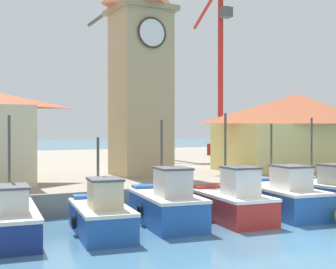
{
  "coord_description": "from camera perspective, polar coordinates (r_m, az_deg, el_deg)",
  "views": [
    {
      "loc": [
        -11.32,
        -11.85,
        3.81
      ],
      "look_at": [
        0.09,
        9.96,
        3.5
      ],
      "focal_mm": 50.0,
      "sensor_mm": 36.0,
      "label": 1
    }
  ],
  "objects": [
    {
      "name": "fishing_boat_left_outer",
      "position": [
        17.14,
        -8.16,
        -9.72
      ],
      "size": [
        2.37,
        4.48,
        3.49
      ],
      "color": "#2356A8",
      "rests_on": "ground"
    },
    {
      "name": "warehouse_right",
      "position": [
        33.81,
        15.62,
        0.51
      ],
      "size": [
        11.73,
        5.43,
        5.19
      ],
      "color": "#E5D17A",
      "rests_on": "quay_wharf"
    },
    {
      "name": "port_crane_far",
      "position": [
        44.97,
        -2.0,
        5.16
      ],
      "size": [
        5.71,
        8.4,
        17.28
      ],
      "color": "#353539",
      "rests_on": "quay_wharf"
    },
    {
      "name": "fishing_boat_mid_right",
      "position": [
        23.25,
        18.39,
        -6.8
      ],
      "size": [
        2.74,
        5.12,
        4.34
      ],
      "color": "#2356A8",
      "rests_on": "ground"
    },
    {
      "name": "quay_wharf",
      "position": [
        41.52,
        -11.74,
        -3.84
      ],
      "size": [
        120.0,
        40.0,
        1.03
      ],
      "primitive_type": "cube",
      "color": "gray",
      "rests_on": "ground"
    },
    {
      "name": "fishing_boat_center",
      "position": [
        21.54,
        13.49,
        -7.4
      ],
      "size": [
        2.72,
        5.44,
        4.04
      ],
      "color": "#2356A8",
      "rests_on": "ground"
    },
    {
      "name": "fishing_boat_mid_left",
      "position": [
        19.67,
        7.83,
        -8.19
      ],
      "size": [
        2.44,
        4.49,
        4.47
      ],
      "color": "#AD2823",
      "rests_on": "ground"
    },
    {
      "name": "ground_plane",
      "position": [
        16.82,
        16.03,
        -12.4
      ],
      "size": [
        300.0,
        300.0,
        0.0
      ],
      "primitive_type": "plane",
      "color": "teal"
    },
    {
      "name": "fishing_boat_left_inner",
      "position": [
        18.64,
        -0.17,
        -8.58
      ],
      "size": [
        2.56,
        4.74,
        4.17
      ],
      "color": "#2356A8",
      "rests_on": "ground"
    },
    {
      "name": "clock_tower",
      "position": [
        28.3,
        -3.37,
        8.94
      ],
      "size": [
        3.52,
        3.52,
        14.44
      ],
      "color": "tan",
      "rests_on": "quay_wharf"
    },
    {
      "name": "port_crane_near",
      "position": [
        48.83,
        6.32,
        5.3
      ],
      "size": [
        2.3,
        8.93,
        17.82
      ],
      "color": "maroon",
      "rests_on": "quay_wharf"
    },
    {
      "name": "fishing_boat_far_left",
      "position": [
        17.22,
        -18.69,
        -9.81
      ],
      "size": [
        2.34,
        5.2,
        4.29
      ],
      "color": "navy",
      "rests_on": "ground"
    }
  ]
}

